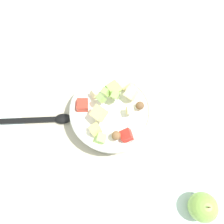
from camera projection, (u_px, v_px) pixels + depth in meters
ground_plane at (108, 118)px, 0.81m from camera, size 2.40×2.40×0.00m
placemat at (108, 118)px, 0.80m from camera, size 0.52×0.31×0.01m
salad_bowl at (112, 113)px, 0.76m from camera, size 0.27×0.27×0.13m
serving_spoon at (47, 120)px, 0.79m from camera, size 0.23×0.13×0.01m
whole_apple at (203, 207)px, 0.67m from camera, size 0.08×0.08×0.10m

